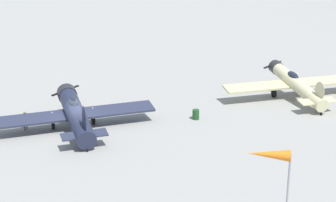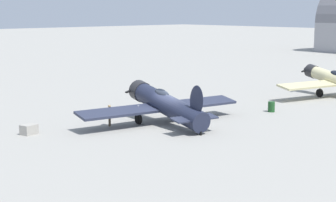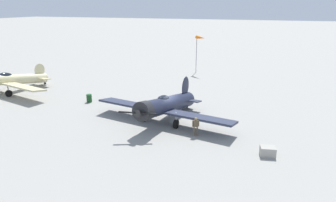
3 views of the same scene
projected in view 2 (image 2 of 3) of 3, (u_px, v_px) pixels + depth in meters
The scene contains 5 objects.
ground_plane at pixel (168, 125), 40.40m from camera, with size 400.00×400.00×0.00m, color gray.
airplane_foreground at pixel (164, 104), 40.56m from camera, with size 9.65×13.40×3.47m.
ground_crew_mechanic at pixel (109, 113), 39.90m from camera, with size 0.45×0.49×1.58m.
equipment_crate at pixel (29, 129), 37.32m from camera, with size 0.98×1.18×0.69m.
fuel_drum at pixel (271, 107), 45.56m from camera, with size 0.61×0.61×0.86m.
Camera 2 is at (28.84, -27.08, 8.40)m, focal length 58.62 mm.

